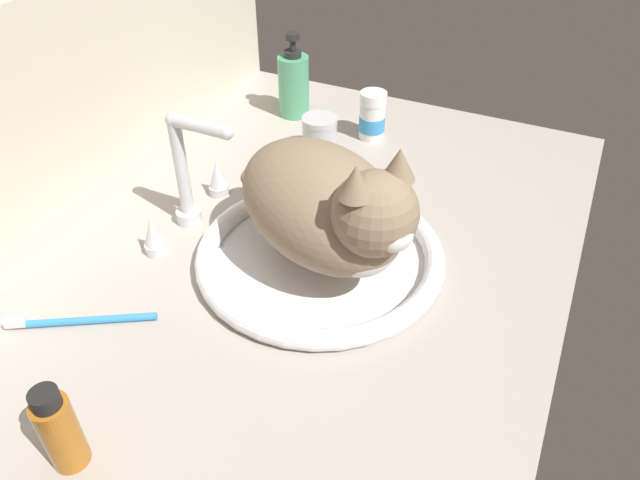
{
  "coord_description": "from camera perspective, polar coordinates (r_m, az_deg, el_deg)",
  "views": [
    {
      "loc": [
        -63.39,
        -32.27,
        59.09
      ],
      "look_at": [
        -4.58,
        -4.24,
        7.0
      ],
      "focal_mm": 33.24,
      "sensor_mm": 36.0,
      "label": 1
    }
  ],
  "objects": [
    {
      "name": "countertop",
      "position": [
        0.92,
        -1.16,
        -0.36
      ],
      "size": [
        103.32,
        76.66,
        3.0
      ],
      "primitive_type": "cube",
      "color": "#ADA399",
      "rests_on": "ground"
    },
    {
      "name": "faucet",
      "position": [
        0.91,
        -12.55,
        5.42
      ],
      "size": [
        20.09,
        11.84,
        18.83
      ],
      "color": "silver",
      "rests_on": "countertop"
    },
    {
      "name": "backsplash_wall",
      "position": [
        1.04,
        -21.63,
        12.55
      ],
      "size": [
        103.32,
        2.4,
        35.33
      ],
      "primitive_type": "cube",
      "color": "beige",
      "rests_on": "ground"
    },
    {
      "name": "metal_jar",
      "position": [
        1.09,
        -0.04,
        10.01
      ],
      "size": [
        6.46,
        6.46,
        7.27
      ],
      "color": "#B2B5BA",
      "rests_on": "countertop"
    },
    {
      "name": "toothbrush",
      "position": [
        0.83,
        -22.28,
        -7.18
      ],
      "size": [
        10.6,
        16.89,
        1.7
      ],
      "color": "#338CD1",
      "rests_on": "countertop"
    },
    {
      "name": "amber_bottle",
      "position": [
        0.66,
        -23.79,
        -16.41
      ],
      "size": [
        3.75,
        3.75,
        11.02
      ],
      "color": "#B2661E",
      "rests_on": "countertop"
    },
    {
      "name": "soap_pump_bottle",
      "position": [
        1.23,
        -2.56,
        14.76
      ],
      "size": [
        6.18,
        6.18,
        16.82
      ],
      "color": "#4C9E70",
      "rests_on": "countertop"
    },
    {
      "name": "cat",
      "position": [
        0.78,
        0.89,
        3.23
      ],
      "size": [
        29.15,
        34.51,
        19.97
      ],
      "color": "#8C755B",
      "rests_on": "sink_basin"
    },
    {
      "name": "sink_basin",
      "position": [
        0.85,
        -0.0,
        -1.43
      ],
      "size": [
        35.68,
        35.68,
        2.87
      ],
      "color": "white",
      "rests_on": "countertop"
    },
    {
      "name": "pill_bottle",
      "position": [
        1.15,
        5.06,
        11.72
      ],
      "size": [
        5.05,
        5.05,
        9.25
      ],
      "color": "white",
      "rests_on": "countertop"
    }
  ]
}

